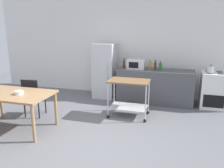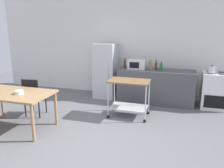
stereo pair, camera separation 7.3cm
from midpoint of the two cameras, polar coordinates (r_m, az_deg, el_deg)
ground_plane at (r=4.23m, az=-6.68°, el=-14.45°), size 12.00×12.00×0.00m
back_wall at (r=6.78m, az=3.63°, el=9.48°), size 8.40×0.12×2.90m
kitchen_counter at (r=6.23m, az=10.35°, el=-0.54°), size 2.00×0.64×0.90m
dining_table at (r=4.91m, az=-23.81°, el=-2.99°), size 1.50×0.90×0.75m
chair_black at (r=5.46m, az=-19.58°, el=-2.57°), size 0.45×0.45×0.89m
stove_oven at (r=6.28m, az=23.64°, el=-1.41°), size 0.60×0.61×0.92m
refrigerator at (r=6.55m, az=-2.14°, el=3.34°), size 0.60×0.63×1.55m
kitchen_cart at (r=5.16m, az=3.84°, el=-2.06°), size 0.91×0.57×0.85m
bottle_soda at (r=6.29m, az=2.69°, el=5.07°), size 0.06×0.06×0.27m
microwave at (r=6.16m, az=5.76°, el=4.98°), size 0.46×0.35×0.26m
bottle_wine at (r=6.18m, az=9.14°, el=4.68°), size 0.07×0.07×0.25m
bottle_soy_sauce at (r=6.06m, az=10.43°, el=4.45°), size 0.07×0.07×0.27m
bottle_sparkling_water at (r=6.01m, az=11.66°, el=4.24°), size 0.08×0.08×0.24m
fruit_bowl at (r=4.74m, az=-22.67°, el=-2.01°), size 0.16×0.16×0.07m
kettle at (r=6.05m, az=23.15°, el=3.43°), size 0.24×0.17×0.19m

